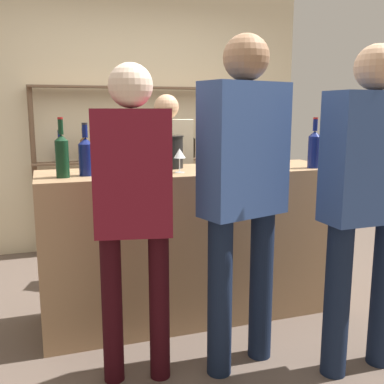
# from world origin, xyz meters

# --- Properties ---
(ground_plane) EXTENTS (16.00, 16.00, 0.00)m
(ground_plane) POSITION_xyz_m (0.00, 0.00, 0.00)
(ground_plane) COLOR brown
(bar_counter) EXTENTS (2.05, 0.60, 1.04)m
(bar_counter) POSITION_xyz_m (0.00, 0.00, 0.52)
(bar_counter) COLOR #997551
(bar_counter) RESTS_ON ground_plane
(back_wall) EXTENTS (3.65, 0.12, 2.80)m
(back_wall) POSITION_xyz_m (0.00, 1.90, 1.40)
(back_wall) COLOR beige
(back_wall) RESTS_ON ground_plane
(back_shelf) EXTENTS (2.14, 0.18, 1.67)m
(back_shelf) POSITION_xyz_m (0.01, 1.72, 1.11)
(back_shelf) COLOR brown
(back_shelf) RESTS_ON ground_plane
(counter_bottle_0) EXTENTS (0.07, 0.07, 0.36)m
(counter_bottle_0) POSITION_xyz_m (-0.42, 0.20, 1.18)
(counter_bottle_0) COLOR black
(counter_bottle_0) RESTS_ON bar_counter
(counter_bottle_1) EXTENTS (0.09, 0.09, 0.32)m
(counter_bottle_1) POSITION_xyz_m (-0.71, -0.06, 1.17)
(counter_bottle_1) COLOR #0F1956
(counter_bottle_1) RESTS_ON bar_counter
(counter_bottle_2) EXTENTS (0.08, 0.08, 0.35)m
(counter_bottle_2) POSITION_xyz_m (0.83, -0.19, 1.18)
(counter_bottle_2) COLOR #0F1956
(counter_bottle_2) RESTS_ON bar_counter
(counter_bottle_3) EXTENTS (0.08, 0.08, 0.33)m
(counter_bottle_3) POSITION_xyz_m (-0.32, -0.17, 1.17)
(counter_bottle_3) COLOR silver
(counter_bottle_3) RESTS_ON bar_counter
(counter_bottle_4) EXTENTS (0.08, 0.08, 0.36)m
(counter_bottle_4) POSITION_xyz_m (-0.85, -0.10, 1.18)
(counter_bottle_4) COLOR black
(counter_bottle_4) RESTS_ON bar_counter
(counter_bottle_5) EXTENTS (0.09, 0.09, 0.33)m
(counter_bottle_5) POSITION_xyz_m (-0.40, -0.09, 1.17)
(counter_bottle_5) COLOR black
(counter_bottle_5) RESTS_ON bar_counter
(wine_glass) EXTENTS (0.08, 0.08, 0.16)m
(wine_glass) POSITION_xyz_m (-0.13, -0.12, 1.16)
(wine_glass) COLOR silver
(wine_glass) RESTS_ON bar_counter
(ice_bucket) EXTENTS (0.21, 0.21, 0.22)m
(ice_bucket) POSITION_xyz_m (-0.13, 0.13, 1.16)
(ice_bucket) COLOR black
(ice_bucket) RESTS_ON bar_counter
(cork_jar) EXTENTS (0.11, 0.11, 0.14)m
(cork_jar) POSITION_xyz_m (0.33, 0.13, 1.11)
(cork_jar) COLOR silver
(cork_jar) RESTS_ON bar_counter
(server_behind_counter) EXTENTS (0.49, 0.33, 1.57)m
(server_behind_counter) POSITION_xyz_m (0.04, 0.79, 0.91)
(server_behind_counter) COLOR #575347
(server_behind_counter) RESTS_ON ground_plane
(customer_center) EXTENTS (0.52, 0.34, 1.83)m
(customer_center) POSITION_xyz_m (0.05, -0.71, 1.08)
(customer_center) COLOR #121C33
(customer_center) RESTS_ON ground_plane
(customer_right) EXTENTS (0.50, 0.23, 1.77)m
(customer_right) POSITION_xyz_m (0.67, -0.96, 1.04)
(customer_right) COLOR #121C33
(customer_right) RESTS_ON ground_plane
(customer_left) EXTENTS (0.42, 0.25, 1.67)m
(customer_left) POSITION_xyz_m (-0.54, -0.66, 1.00)
(customer_left) COLOR black
(customer_left) RESTS_ON ground_plane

